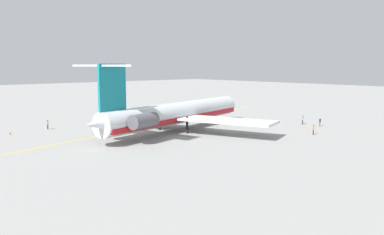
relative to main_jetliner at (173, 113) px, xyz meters
The scene contains 8 objects.
ground 14.36m from the main_jetliner, 88.23° to the right, with size 354.45×354.45×0.00m, color gray.
main_jetliner is the anchor object (origin of this frame).
ground_crew_near_nose 26.42m from the main_jetliner, 157.21° to the left, with size 0.28×0.45×1.77m.
ground_crew_near_tail 23.83m from the main_jetliner, 130.80° to the left, with size 0.45×0.29×1.78m.
ground_crew_portside 28.18m from the main_jetliner, 150.43° to the left, with size 0.41×0.27×1.72m.
ground_crew_starboard 23.14m from the main_jetliner, 47.73° to the right, with size 0.27×0.38×1.68m.
safety_cone_nose 27.48m from the main_jetliner, 34.83° to the right, with size 0.40×0.40×0.55m, color #EA590F.
taxiway_centreline 8.84m from the main_jetliner, 97.67° to the right, with size 85.84×0.36×0.01m, color gold.
Camera 1 is at (42.00, 67.22, 11.57)m, focal length 36.88 mm.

